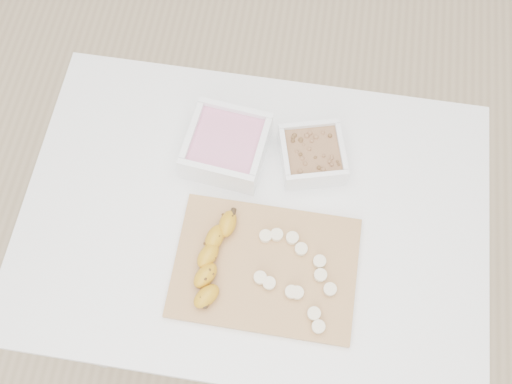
# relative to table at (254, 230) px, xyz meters

# --- Properties ---
(ground) EXTENTS (3.50, 3.50, 0.00)m
(ground) POSITION_rel_table_xyz_m (0.00, 0.00, -0.65)
(ground) COLOR #C6AD89
(ground) RESTS_ON ground
(table) EXTENTS (1.00, 0.70, 0.75)m
(table) POSITION_rel_table_xyz_m (0.00, 0.00, 0.00)
(table) COLOR white
(table) RESTS_ON ground
(bowl_yogurt) EXTENTS (0.18, 0.18, 0.08)m
(bowl_yogurt) POSITION_rel_table_xyz_m (-0.08, 0.14, 0.14)
(bowl_yogurt) COLOR white
(bowl_yogurt) RESTS_ON table
(bowl_granola) EXTENTS (0.16, 0.16, 0.06)m
(bowl_granola) POSITION_rel_table_xyz_m (0.11, 0.15, 0.13)
(bowl_granola) COLOR white
(bowl_granola) RESTS_ON table
(cutting_board) EXTENTS (0.37, 0.27, 0.01)m
(cutting_board) POSITION_rel_table_xyz_m (0.04, -0.11, 0.10)
(cutting_board) COLOR #B1864E
(cutting_board) RESTS_ON table
(banana) EXTENTS (0.11, 0.21, 0.04)m
(banana) POSITION_rel_table_xyz_m (-0.06, -0.12, 0.13)
(banana) COLOR #C28815
(banana) RESTS_ON cutting_board
(banana_slices) EXTENTS (0.17, 0.20, 0.02)m
(banana_slices) POSITION_rel_table_xyz_m (0.11, -0.12, 0.12)
(banana_slices) COLOR #F8E6BD
(banana_slices) RESTS_ON cutting_board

